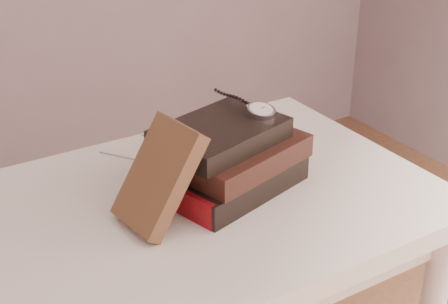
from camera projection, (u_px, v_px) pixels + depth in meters
table at (165, 252)px, 1.18m from camera, size 1.00×0.60×0.75m
book_stack at (229, 158)px, 1.18m from camera, size 0.30×0.24×0.13m
journal at (159, 176)px, 1.07m from camera, size 0.14×0.13×0.17m
pocket_watch at (258, 109)px, 1.19m from camera, size 0.07×0.16×0.02m
eyeglasses at (159, 153)px, 1.17m from camera, size 0.14×0.15×0.05m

